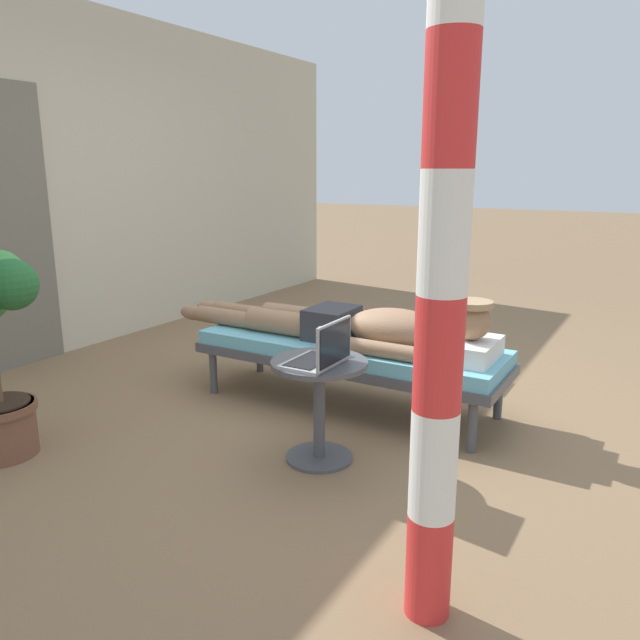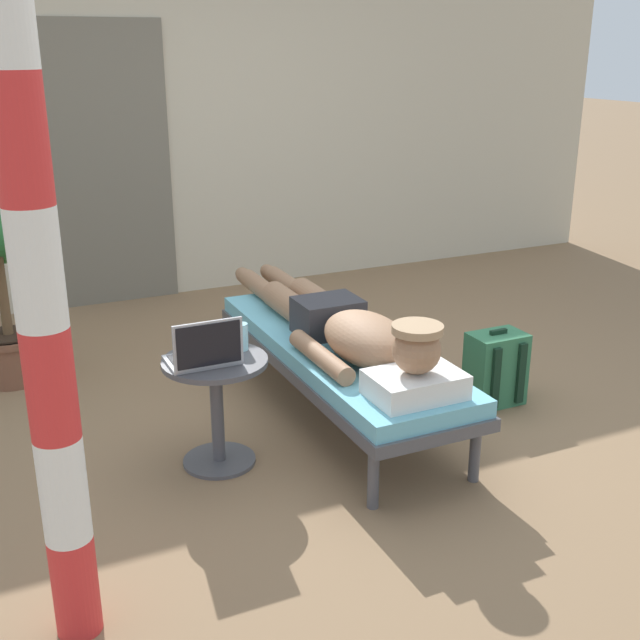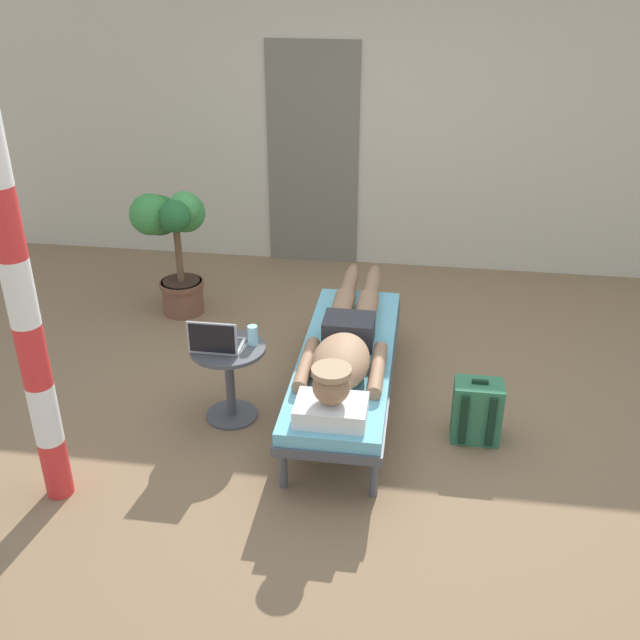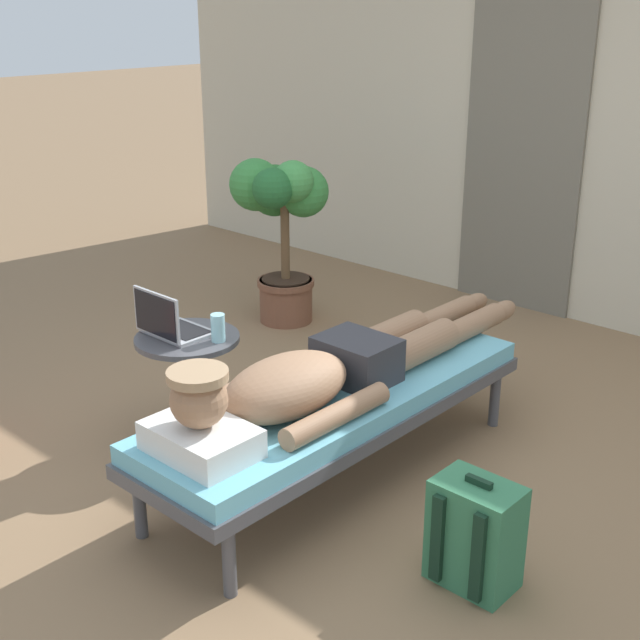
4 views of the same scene
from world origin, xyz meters
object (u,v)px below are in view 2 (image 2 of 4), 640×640
drink_glass (241,337)px  porch_post (36,268)px  laptop (205,353)px  backpack (495,369)px  person_reclining (345,327)px  side_table (216,393)px  lounge_chair (338,354)px

drink_glass → porch_post: bearing=-134.8°
laptop → backpack: bearing=1.7°
person_reclining → side_table: size_ratio=4.15×
lounge_chair → backpack: bearing=-14.8°
person_reclining → side_table: person_reclining is taller
backpack → side_table: bearing=179.9°
lounge_chair → backpack: backpack is taller
side_table → drink_glass: 0.28m
lounge_chair → side_table: bearing=-163.1°
laptop → drink_glass: laptop is taller
person_reclining → drink_glass: (-0.58, -0.08, 0.07)m
person_reclining → laptop: bearing=-166.4°
backpack → lounge_chair: bearing=165.2°
drink_glass → porch_post: 1.48m
person_reclining → laptop: size_ratio=7.00×
side_table → drink_glass: size_ratio=4.10×
lounge_chair → person_reclining: bearing=-90.0°
backpack → person_reclining: bearing=170.5°
laptop → drink_glass: size_ratio=2.43×
person_reclining → porch_post: (-1.51, -1.02, 0.74)m
lounge_chair → side_table: size_ratio=3.68×
backpack → porch_post: size_ratio=0.17×
drink_glass → person_reclining: bearing=7.8°
lounge_chair → porch_post: porch_post is taller
person_reclining → side_table: (-0.73, -0.14, -0.16)m
person_reclining → lounge_chair: bearing=90.0°
side_table → laptop: 0.24m
lounge_chair → laptop: laptop is taller
backpack → porch_post: bearing=-159.6°
side_table → backpack: side_table is taller
person_reclining → backpack: 0.91m
side_table → backpack: size_ratio=1.23×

